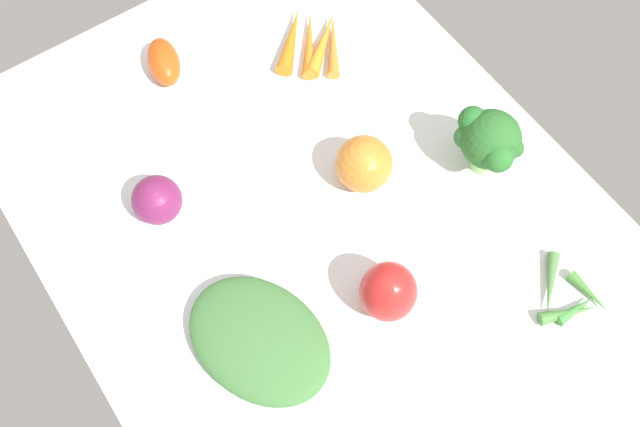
% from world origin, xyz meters
% --- Properties ---
extents(tablecloth, '(1.04, 0.76, 0.02)m').
position_xyz_m(tablecloth, '(0.00, 0.00, 0.01)').
color(tablecloth, white).
rests_on(tablecloth, ground).
extents(roma_tomato, '(0.10, 0.08, 0.05)m').
position_xyz_m(roma_tomato, '(0.37, 0.05, 0.05)').
color(roma_tomato, '#D04D14').
rests_on(roma_tomato, tablecloth).
extents(heirloom_tomato_orange, '(0.09, 0.09, 0.09)m').
position_xyz_m(heirloom_tomato_orange, '(0.02, -0.09, 0.06)').
color(heirloom_tomato_orange, orange).
rests_on(heirloom_tomato_orange, tablecloth).
extents(leafy_greens_clump, '(0.25, 0.21, 0.04)m').
position_xyz_m(leafy_greens_clump, '(-0.11, 0.17, 0.04)').
color(leafy_greens_clump, '#42773C').
rests_on(leafy_greens_clump, tablecloth).
extents(okra_pile, '(0.11, 0.10, 0.02)m').
position_xyz_m(okra_pile, '(-0.30, -0.21, 0.03)').
color(okra_pile, '#3F903D').
rests_on(okra_pile, tablecloth).
extents(broccoli_head, '(0.11, 0.09, 0.12)m').
position_xyz_m(broccoli_head, '(-0.07, -0.25, 0.09)').
color(broccoli_head, '#97D17B').
rests_on(broccoli_head, tablecloth).
extents(red_onion_near_basket, '(0.07, 0.07, 0.07)m').
position_xyz_m(red_onion_near_basket, '(0.15, 0.19, 0.06)').
color(red_onion_near_basket, '#782253').
rests_on(red_onion_near_basket, tablecloth).
extents(carrot_bunch, '(0.16, 0.16, 0.03)m').
position_xyz_m(carrot_bunch, '(0.27, -0.17, 0.03)').
color(carrot_bunch, orange).
rests_on(carrot_bunch, tablecloth).
extents(bell_pepper_red, '(0.09, 0.09, 0.10)m').
position_xyz_m(bell_pepper_red, '(-0.16, 0.00, 0.07)').
color(bell_pepper_red, red).
rests_on(bell_pepper_red, tablecloth).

